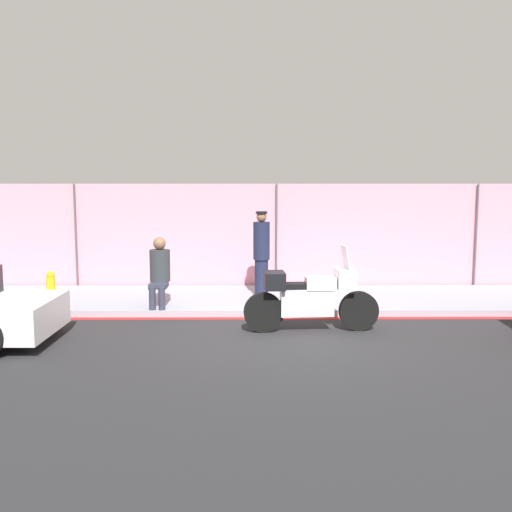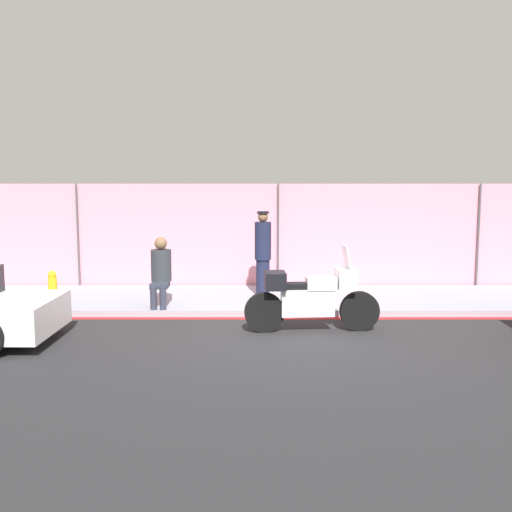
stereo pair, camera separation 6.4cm
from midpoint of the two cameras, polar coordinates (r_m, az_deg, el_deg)
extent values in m
plane|color=#262628|center=(10.41, 3.02, -7.55)|extent=(120.00, 120.00, 0.00)
cube|color=#8E93A3|center=(13.11, 2.36, -4.15)|extent=(35.66, 2.87, 0.13)
cube|color=red|center=(11.64, 2.68, -5.94)|extent=(35.66, 0.18, 0.01)
cube|color=pink|center=(14.44, 2.13, 1.80)|extent=(33.88, 0.08, 2.56)
cylinder|color=#4C4C51|center=(14.94, -16.59, 1.68)|extent=(0.05, 0.05, 2.56)
cylinder|color=#4C4C51|center=(14.34, 2.14, 1.76)|extent=(0.05, 0.05, 2.56)
cylinder|color=#4C4C51|center=(15.30, 20.42, 1.65)|extent=(0.05, 0.05, 2.56)
cylinder|color=black|center=(10.80, 9.89, -5.19)|extent=(0.71, 0.18, 0.70)
cylinder|color=black|center=(10.54, 0.87, -5.39)|extent=(0.71, 0.18, 0.70)
cube|color=silver|center=(10.59, 4.99, -4.40)|extent=(0.95, 0.34, 0.49)
cube|color=white|center=(10.57, 6.29, -2.60)|extent=(0.54, 0.34, 0.22)
cube|color=black|center=(10.52, 4.46, -2.84)|extent=(0.62, 0.32, 0.10)
cube|color=white|center=(10.64, 8.63, -2.13)|extent=(0.35, 0.49, 0.34)
cube|color=silver|center=(10.58, 8.67, -0.10)|extent=(0.13, 0.43, 0.42)
cube|color=black|center=(10.45, 1.89, -2.34)|extent=(0.39, 0.53, 0.30)
cylinder|color=#191E38|center=(13.05, 0.69, -2.10)|extent=(0.29, 0.29, 0.81)
cylinder|color=#191E38|center=(12.94, 0.70, 1.46)|extent=(0.36, 0.36, 0.81)
sphere|color=brown|center=(12.90, 0.70, 3.75)|extent=(0.22, 0.22, 0.22)
cylinder|color=black|center=(12.89, 0.70, 4.16)|extent=(0.26, 0.26, 0.05)
cylinder|color=#2D3342|center=(11.91, -9.69, -4.01)|extent=(0.13, 0.13, 0.45)
cylinder|color=#2D3342|center=(11.88, -8.81, -4.02)|extent=(0.13, 0.13, 0.45)
cube|color=#2D3342|center=(12.07, -9.10, -2.76)|extent=(0.35, 0.45, 0.10)
cylinder|color=#2D3338|center=(12.23, -8.98, -0.88)|extent=(0.41, 0.41, 0.64)
sphere|color=brown|center=(12.18, -9.02, 1.20)|extent=(0.25, 0.25, 0.25)
cylinder|color=black|center=(11.37, -20.90, -5.11)|extent=(0.64, 0.23, 0.64)
cylinder|color=gold|center=(13.15, -18.76, -3.04)|extent=(0.18, 0.18, 0.53)
sphere|color=gold|center=(13.10, -18.82, -1.69)|extent=(0.16, 0.16, 0.16)
cylinder|color=gold|center=(13.06, -18.91, -3.01)|extent=(0.06, 0.07, 0.06)
camera|label=1|loc=(0.03, -89.84, 0.02)|focal=42.00mm
camera|label=2|loc=(0.03, 90.16, -0.02)|focal=42.00mm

